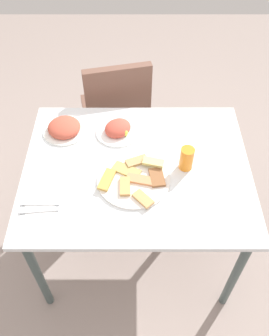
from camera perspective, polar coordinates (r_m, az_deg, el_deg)
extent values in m
plane|color=gray|center=(2.37, 0.15, -11.35)|extent=(6.00, 6.00, 0.00)
cube|color=white|center=(1.78, 0.19, -0.08)|extent=(1.11, 0.89, 0.02)
cylinder|color=#435453|center=(1.94, -15.06, -15.89)|extent=(0.04, 0.04, 0.70)
cylinder|color=#435453|center=(1.95, 15.49, -15.74)|extent=(0.04, 0.04, 0.70)
cylinder|color=#435453|center=(2.35, -11.99, 1.26)|extent=(0.04, 0.04, 0.70)
cylinder|color=#435453|center=(2.36, 12.17, 1.33)|extent=(0.04, 0.04, 0.70)
cube|color=brown|center=(2.55, -3.34, 8.65)|extent=(0.50, 0.50, 0.06)
cube|color=brown|center=(2.24, -2.73, 10.59)|extent=(0.40, 0.14, 0.46)
cylinder|color=#342934|center=(2.86, -0.07, 8.34)|extent=(0.03, 0.03, 0.37)
cylinder|color=#342934|center=(2.82, -7.69, 7.15)|extent=(0.03, 0.03, 0.37)
cylinder|color=#342934|center=(2.59, 1.78, 2.94)|extent=(0.03, 0.03, 0.37)
cylinder|color=#342934|center=(2.55, -6.54, 1.55)|extent=(0.03, 0.03, 0.37)
cylinder|color=white|center=(1.71, -0.30, -1.78)|extent=(0.35, 0.35, 0.01)
cube|color=tan|center=(1.73, -1.45, -0.36)|extent=(0.15, 0.12, 0.01)
cube|color=tan|center=(1.67, -1.65, -2.89)|extent=(0.05, 0.11, 0.02)
cube|color=#E2D67D|center=(1.74, 2.80, 0.83)|extent=(0.11, 0.07, 0.01)
cube|color=tan|center=(1.69, 0.90, -1.85)|extent=(0.15, 0.08, 0.01)
cube|color=gold|center=(1.70, -4.53, -1.86)|extent=(0.09, 0.13, 0.02)
cube|color=tan|center=(1.77, 0.24, 1.07)|extent=(0.12, 0.09, 0.02)
cube|color=tan|center=(1.63, 1.21, -4.86)|extent=(0.10, 0.11, 0.01)
cube|color=brown|center=(1.71, 3.40, -1.45)|extent=(0.08, 0.12, 0.01)
cylinder|color=white|center=(1.97, -11.10, 5.79)|extent=(0.23, 0.23, 0.01)
ellipsoid|color=#C6513D|center=(1.96, -11.20, 6.27)|extent=(0.22, 0.22, 0.06)
sphere|color=#E7D64B|center=(1.99, -9.77, 7.26)|extent=(0.03, 0.03, 0.03)
cylinder|color=white|center=(1.94, -2.81, 5.76)|extent=(0.23, 0.23, 0.01)
ellipsoid|color=#CF4F3E|center=(1.92, -2.84, 6.27)|extent=(0.19, 0.19, 0.07)
sphere|color=#E4E648|center=(1.89, -1.72, 5.60)|extent=(0.04, 0.04, 0.04)
cylinder|color=orange|center=(1.74, 8.03, 1.59)|extent=(0.09, 0.09, 0.12)
cube|color=white|center=(1.67, -14.81, -6.10)|extent=(0.16, 0.16, 0.00)
cube|color=silver|center=(1.66, -14.93, -6.53)|extent=(0.17, 0.03, 0.00)
cube|color=silver|center=(1.68, -14.73, -5.52)|extent=(0.17, 0.01, 0.00)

